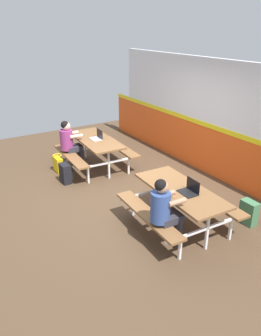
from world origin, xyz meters
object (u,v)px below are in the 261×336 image
(backpack_dark, at_px, (249,213))
(laptop_silver, at_px, (97,137))
(picnic_table_left, at_px, (96,145))
(tote_bag_bright, at_px, (58,164))
(laptop_dark, at_px, (189,190))
(picnic_table_right, at_px, (180,198))
(student_nearer, at_px, (70,141))
(satchel_spare, at_px, (66,174))
(student_further, at_px, (165,208))

(backpack_dark, bearing_deg, laptop_silver, -162.61)
(laptop_silver, height_order, backpack_dark, laptop_silver)
(picnic_table_left, height_order, tote_bag_bright, picnic_table_left)
(laptop_dark, relative_size, tote_bag_bright, 0.77)
(backpack_dark, bearing_deg, laptop_dark, -109.99)
(picnic_table_left, bearing_deg, picnic_table_right, 1.10)
(picnic_table_right, xyz_separation_m, laptop_silver, (-3.05, -0.02, 0.21))
(picnic_table_left, bearing_deg, laptop_silver, 59.14)
(picnic_table_right, bearing_deg, student_nearer, -169.79)
(laptop_silver, bearing_deg, satchel_spare, -69.48)
(satchel_spare, bearing_deg, student_nearer, 148.24)
(picnic_table_right, xyz_separation_m, backpack_dark, (0.57, 1.11, -0.36))
(laptop_silver, distance_m, backpack_dark, 3.84)
(laptop_silver, height_order, laptop_dark, same)
(satchel_spare, bearing_deg, tote_bag_bright, 173.91)
(picnic_table_right, height_order, laptop_dark, laptop_dark)
(laptop_dark, xyz_separation_m, backpack_dark, (0.39, 1.08, -0.57))
(picnic_table_left, height_order, backpack_dark, picnic_table_left)
(picnic_table_left, xyz_separation_m, satchel_spare, (0.39, -0.96, -0.36))
(student_further, bearing_deg, tote_bag_bright, -174.16)
(student_nearer, relative_size, student_further, 1.00)
(picnic_table_right, relative_size, laptop_dark, 5.50)
(picnic_table_right, xyz_separation_m, student_further, (0.31, -0.57, 0.13))
(satchel_spare, bearing_deg, backpack_dark, 33.20)
(laptop_dark, distance_m, satchel_spare, 3.09)
(student_further, bearing_deg, backpack_dark, 81.13)
(picnic_table_left, bearing_deg, tote_bag_bright, -106.33)
(backpack_dark, bearing_deg, picnic_table_left, -162.19)
(picnic_table_left, xyz_separation_m, tote_bag_bright, (-0.26, -0.89, -0.38))
(picnic_table_right, bearing_deg, laptop_silver, -179.58)
(laptop_silver, xyz_separation_m, satchel_spare, (0.37, -0.99, -0.57))
(picnic_table_right, distance_m, student_further, 0.66)
(picnic_table_right, bearing_deg, tote_bag_bright, -164.15)
(laptop_dark, bearing_deg, picnic_table_left, -178.46)
(laptop_dark, distance_m, backpack_dark, 1.29)
(student_nearer, bearing_deg, backpack_dark, 23.64)
(student_further, height_order, laptop_dark, student_further)
(student_nearer, bearing_deg, satchel_spare, -31.76)
(student_further, bearing_deg, laptop_dark, 102.29)
(student_nearer, bearing_deg, picnic_table_left, 63.29)
(picnic_table_right, height_order, tote_bag_bright, picnic_table_right)
(laptop_silver, distance_m, tote_bag_bright, 1.13)
(student_further, relative_size, laptop_dark, 3.65)
(student_nearer, xyz_separation_m, laptop_silver, (0.30, 0.58, 0.08))
(student_further, height_order, satchel_spare, student_further)
(laptop_silver, bearing_deg, student_further, -9.32)
(student_further, distance_m, backpack_dark, 1.77)
(picnic_table_left, distance_m, student_nearer, 0.62)
(student_further, relative_size, laptop_silver, 3.65)
(picnic_table_right, relative_size, satchel_spare, 4.14)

